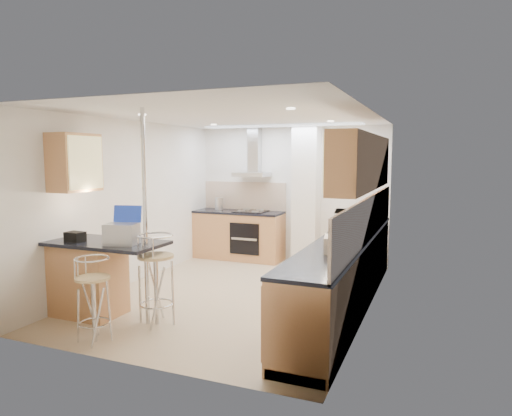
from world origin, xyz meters
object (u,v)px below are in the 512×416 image
at_px(bar_stool_end, 156,279).
at_px(laptop, 122,234).
at_px(microwave, 351,224).
at_px(bar_stool_near, 93,299).
at_px(bread_bin, 337,244).

bearing_deg(bar_stool_end, laptop, 114.37).
height_order(microwave, bar_stool_near, microwave).
bearing_deg(bread_bin, bar_stool_end, -177.18).
height_order(laptop, bar_stool_end, laptop).
height_order(microwave, bread_bin, microwave).
height_order(bar_stool_near, bread_bin, bread_bin).
bearing_deg(bread_bin, laptop, -176.71).
distance_m(bar_stool_end, bread_bin, 2.11).
relative_size(bar_stool_near, bar_stool_end, 0.85).
distance_m(microwave, bread_bin, 1.08).
distance_m(bar_stool_near, bread_bin, 2.65).
height_order(microwave, bar_stool_end, microwave).
bearing_deg(microwave, bread_bin, 173.37).
relative_size(microwave, bar_stool_end, 0.55).
bearing_deg(bar_stool_end, bar_stool_near, 163.43).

